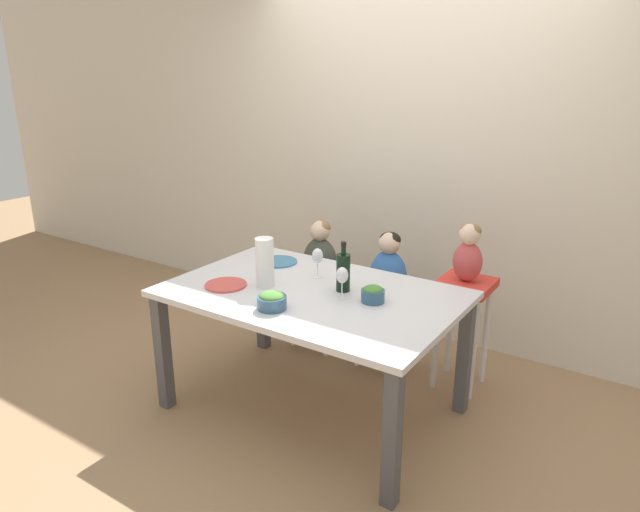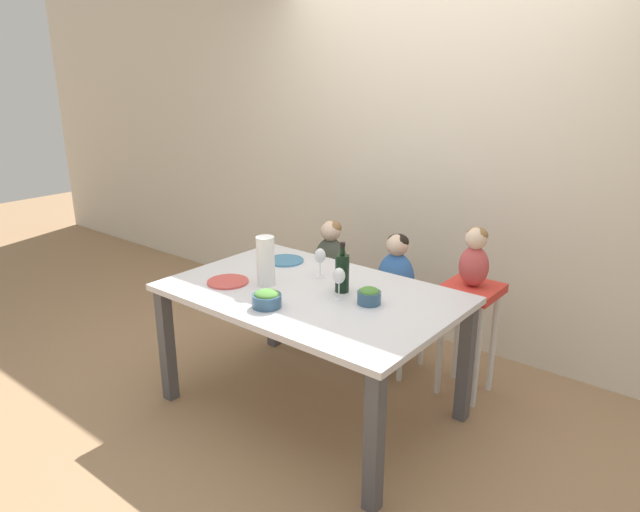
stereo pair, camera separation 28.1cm
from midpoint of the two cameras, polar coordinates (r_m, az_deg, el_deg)
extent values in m
plane|color=#9E7A56|center=(3.46, 1.58, -14.93)|extent=(14.00, 14.00, 0.00)
cube|color=beige|center=(4.07, 13.32, 10.08)|extent=(10.00, 0.06, 2.70)
cube|color=silver|center=(3.13, 1.69, -3.82)|extent=(1.58, 1.02, 0.03)
cube|color=#4C4C51|center=(3.46, -12.83, -8.74)|extent=(0.07, 0.07, 0.70)
cube|color=#4C4C51|center=(2.62, 8.65, -18.02)|extent=(0.07, 0.07, 0.70)
cube|color=#4C4C51|center=(4.02, -2.73, -4.37)|extent=(0.07, 0.07, 0.70)
cube|color=#4C4C51|center=(3.32, 16.75, -10.24)|extent=(0.07, 0.07, 0.70)
cylinder|color=silver|center=(4.08, 0.30, -6.33)|extent=(0.04, 0.04, 0.40)
cylinder|color=silver|center=(3.93, 3.46, -7.36)|extent=(0.04, 0.04, 0.40)
cylinder|color=silver|center=(4.28, 2.61, -5.14)|extent=(0.04, 0.04, 0.40)
cylinder|color=silver|center=(4.13, 5.68, -6.06)|extent=(0.04, 0.04, 0.40)
cube|color=#2D2D33|center=(4.01, 3.06, -3.28)|extent=(0.37, 0.38, 0.05)
cylinder|color=silver|center=(3.80, 6.58, -8.35)|extent=(0.04, 0.04, 0.40)
cylinder|color=silver|center=(3.68, 10.22, -9.48)|extent=(0.04, 0.04, 0.40)
cylinder|color=silver|center=(4.01, 8.70, -6.95)|extent=(0.04, 0.04, 0.40)
cylinder|color=silver|center=(3.90, 12.20, -7.95)|extent=(0.04, 0.04, 0.40)
cube|color=#2D2D33|center=(3.75, 9.60, -5.09)|extent=(0.37, 0.38, 0.05)
cylinder|color=silver|center=(3.54, 14.19, -8.67)|extent=(0.04, 0.04, 0.65)
cylinder|color=silver|center=(3.47, 17.71, -9.63)|extent=(0.04, 0.04, 0.65)
cylinder|color=silver|center=(3.74, 15.73, -7.34)|extent=(0.04, 0.04, 0.65)
cylinder|color=silver|center=(3.67, 19.09, -8.21)|extent=(0.04, 0.04, 0.65)
cube|color=red|center=(3.46, 17.20, -3.29)|extent=(0.31, 0.33, 0.05)
ellipsoid|color=#3D4238|center=(3.95, 3.11, -0.63)|extent=(0.25, 0.19, 0.34)
sphere|color=beige|center=(3.88, 3.17, 2.50)|extent=(0.14, 0.14, 0.14)
ellipsoid|color=olive|center=(3.88, 3.25, 2.82)|extent=(0.14, 0.13, 0.10)
ellipsoid|color=#3366B2|center=(3.68, 9.76, -2.28)|extent=(0.25, 0.19, 0.34)
sphere|color=beige|center=(3.61, 9.95, 1.05)|extent=(0.14, 0.14, 0.14)
ellipsoid|color=black|center=(3.61, 10.03, 1.40)|extent=(0.14, 0.13, 0.10)
ellipsoid|color=#C64C4C|center=(3.42, 17.42, -1.02)|extent=(0.18, 0.14, 0.24)
sphere|color=beige|center=(3.37, 17.69, 1.66)|extent=(0.13, 0.13, 0.13)
ellipsoid|color=olive|center=(3.37, 17.76, 2.00)|extent=(0.12, 0.12, 0.09)
cylinder|color=black|center=(3.08, 4.84, -1.80)|extent=(0.08, 0.08, 0.21)
cylinder|color=black|center=(3.04, 4.91, 0.66)|extent=(0.03, 0.03, 0.07)
cylinder|color=black|center=(3.03, 4.92, 1.11)|extent=(0.03, 0.03, 0.02)
cylinder|color=white|center=(3.16, -2.94, -0.53)|extent=(0.10, 0.10, 0.28)
cylinder|color=white|center=(3.02, 4.61, -4.29)|extent=(0.06, 0.06, 0.00)
cylinder|color=white|center=(3.00, 4.63, -3.53)|extent=(0.01, 0.01, 0.08)
ellipsoid|color=white|center=(2.97, 4.67, -2.01)|extent=(0.06, 0.06, 0.09)
cylinder|color=white|center=(3.32, 2.43, -2.10)|extent=(0.06, 0.06, 0.00)
cylinder|color=white|center=(3.31, 2.44, -1.39)|extent=(0.01, 0.01, 0.08)
ellipsoid|color=white|center=(3.28, 2.46, 0.00)|extent=(0.06, 0.06, 0.09)
cylinder|color=#335675|center=(2.90, -2.59, -4.53)|extent=(0.15, 0.15, 0.07)
ellipsoid|color=#4C8438|center=(2.89, -2.60, -3.92)|extent=(0.13, 0.13, 0.05)
cylinder|color=#335675|center=(2.96, 7.65, -4.19)|extent=(0.12, 0.12, 0.07)
ellipsoid|color=#4C8438|center=(2.95, 7.67, -3.59)|extent=(0.10, 0.10, 0.05)
cylinder|color=#D14C47|center=(3.25, -6.78, -2.61)|extent=(0.23, 0.23, 0.01)
cylinder|color=teal|center=(3.59, -1.29, -0.48)|extent=(0.23, 0.23, 0.01)
camera|label=1|loc=(0.14, -87.42, 0.85)|focal=32.00mm
camera|label=2|loc=(0.14, 92.58, -0.85)|focal=32.00mm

